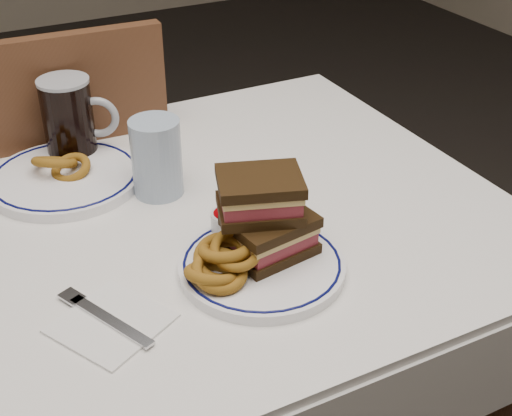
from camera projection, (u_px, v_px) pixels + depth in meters
name	position (u px, v px, depth m)	size (l,w,h in m)	color
dining_table	(126.00, 285.00, 1.17)	(1.27, 0.87, 0.75)	silver
chair_far	(61.00, 212.00, 1.59)	(0.47, 0.47, 0.96)	#422615
main_plate	(262.00, 266.00, 1.03)	(0.24, 0.24, 0.02)	white
reuben_sandwich	(265.00, 215.00, 1.02)	(0.15, 0.13, 0.12)	black
onion_rings_main	(222.00, 260.00, 0.99)	(0.12, 0.10, 0.08)	#67370D
ketchup_ramekin	(227.00, 220.00, 1.09)	(0.05, 0.05, 0.03)	white
beer_mug	(70.00, 119.00, 1.29)	(0.13, 0.09, 0.15)	black
water_glass	(157.00, 158.00, 1.19)	(0.08, 0.08, 0.13)	#95A9C0
far_plate	(65.00, 178.00, 1.24)	(0.26, 0.26, 0.02)	white
onion_rings_far	(62.00, 165.00, 1.24)	(0.11, 0.09, 0.06)	#67370D
napkin_fork	(110.00, 322.00, 0.94)	(0.17, 0.18, 0.01)	white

